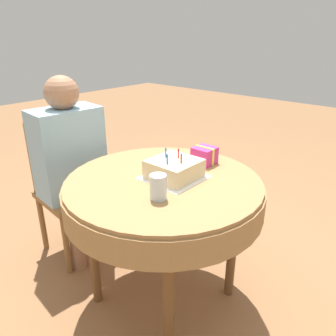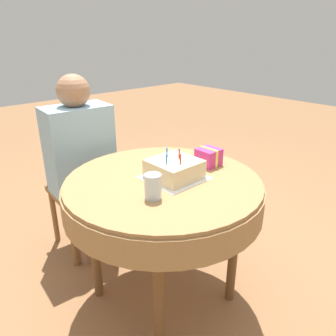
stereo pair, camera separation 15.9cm
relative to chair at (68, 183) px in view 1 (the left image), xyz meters
The scene contains 8 objects.
ground_plane 0.94m from the chair, 86.92° to the right, with size 12.00×12.00×0.00m, color #8C603D.
dining_table 0.83m from the chair, 86.92° to the right, with size 0.98×0.98×0.74m.
chair is the anchor object (origin of this frame).
person 0.24m from the chair, 95.58° to the right, with size 0.42×0.36×1.18m.
napkin 0.88m from the chair, 83.39° to the right, with size 0.27×0.27×0.00m.
birthday_cake 0.89m from the chair, 83.39° to the right, with size 0.22×0.22×0.14m.
drinking_glass 0.98m from the chair, 97.21° to the right, with size 0.07×0.07×0.11m.
gift_box 0.96m from the chair, 67.43° to the right, with size 0.11×0.12×0.10m.
Camera 1 is at (-1.08, -0.97, 1.40)m, focal length 35.00 mm.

